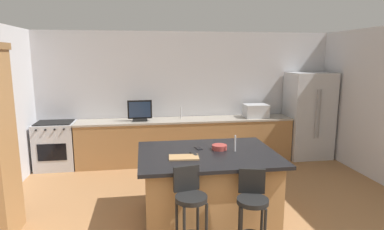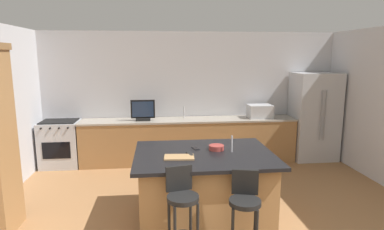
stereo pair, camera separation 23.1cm
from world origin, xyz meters
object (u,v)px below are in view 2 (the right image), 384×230
microwave (260,111)px  bar_stool_left (182,205)px  range_oven (61,144)px  bar_stool_right (245,207)px  fruit_bowl (216,148)px  cell_phone (195,148)px  cutting_board (179,157)px  tv_monitor (143,111)px  tv_remote (190,154)px  refrigerator (314,116)px  kitchen_island (204,186)px

microwave → bar_stool_left: size_ratio=0.48×
range_oven → bar_stool_left: 3.87m
bar_stool_right → range_oven: bearing=144.2°
fruit_bowl → cell_phone: bearing=161.8°
range_oven → cutting_board: bearing=-50.0°
tv_monitor → cell_phone: (0.79, -2.15, -0.16)m
fruit_bowl → cell_phone: (-0.27, 0.09, -0.03)m
cutting_board → microwave: bearing=54.5°
cutting_board → bar_stool_right: bearing=-46.2°
microwave → bar_stool_left: bearing=-120.0°
tv_monitor → cutting_board: (0.55, -2.53, -0.15)m
bar_stool_left → cell_phone: bar_stool_left is taller
bar_stool_left → bar_stool_right: bar_stool_left is taller
cell_phone → tv_remote: size_ratio=0.88×
bar_stool_left → cutting_board: bearing=76.7°
microwave → cutting_board: (-1.84, -2.58, -0.10)m
tv_remote → cell_phone: bearing=52.8°
microwave → cutting_board: microwave is taller
refrigerator → bar_stool_right: 3.99m
bar_stool_right → cell_phone: 1.19m
range_oven → bar_stool_right: 4.31m
kitchen_island → cutting_board: (-0.33, -0.17, 0.46)m
cell_phone → bar_stool_left: bearing=-116.8°
tv_monitor → fruit_bowl: (1.06, -2.24, -0.13)m
kitchen_island → range_oven: 3.47m
refrigerator → tv_monitor: refrigerator is taller
microwave → cutting_board: bearing=-125.5°
range_oven → tv_monitor: bearing=-1.8°
refrigerator → tv_monitor: 3.54m
cutting_board → refrigerator: bearing=40.2°
range_oven → tv_remote: size_ratio=5.36×
microwave → kitchen_island: bearing=-122.0°
kitchen_island → refrigerator: size_ratio=0.99×
range_oven → microwave: (4.01, 0.00, 0.57)m
refrigerator → microwave: 1.16m
microwave → cell_phone: (-1.59, -2.20, -0.10)m
fruit_bowl → tv_remote: 0.42m
kitchen_island → cell_phone: 0.51m
tv_monitor → cutting_board: 2.59m
kitchen_island → bar_stool_right: bearing=-69.4°
kitchen_island → range_oven: bearing=136.1°
bar_stool_left → tv_remote: size_ratio=5.86×
cell_phone → kitchen_island: bearing=-80.0°
bar_stool_left → refrigerator: bearing=34.4°
bar_stool_right → fruit_bowl: 1.06m
range_oven → cell_phone: bearing=-42.3°
range_oven → bar_stool_left: (2.15, -3.21, 0.15)m
fruit_bowl → refrigerator: bearing=42.2°
kitchen_island → tv_remote: tv_remote is taller
range_oven → cutting_board: 3.40m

